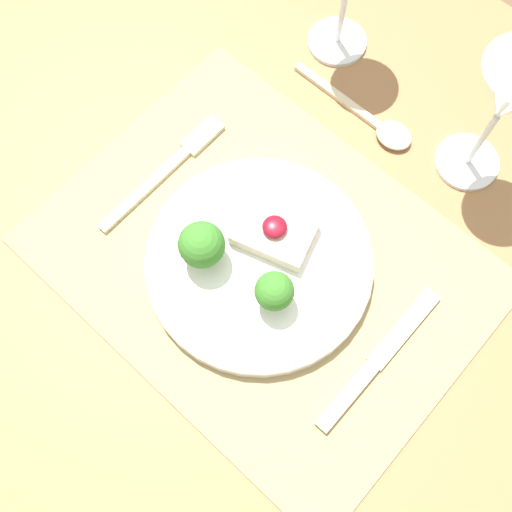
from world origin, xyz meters
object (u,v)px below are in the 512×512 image
fork (171,165)px  knife (371,367)px  spoon (378,124)px  dinner_plate (254,257)px  wine_glass_near (509,99)px

fork → knife: bearing=-3.9°
fork → spoon: (0.15, 0.22, -0.00)m
dinner_plate → spoon: dinner_plate is taller
spoon → wine_glass_near: size_ratio=1.00×
fork → wine_glass_near: size_ratio=1.09×
knife → wine_glass_near: 0.32m
dinner_plate → fork: (-0.16, 0.02, -0.01)m
fork → spoon: spoon is taller
dinner_plate → spoon: (-0.01, 0.24, -0.01)m
dinner_plate → knife: bearing=-1.8°
fork → knife: (0.34, -0.03, 0.00)m
dinner_plate → spoon: bearing=91.8°
spoon → dinner_plate: bearing=-84.7°
dinner_plate → wine_glass_near: wine_glass_near is taller
fork → wine_glass_near: (0.27, 0.25, 0.13)m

